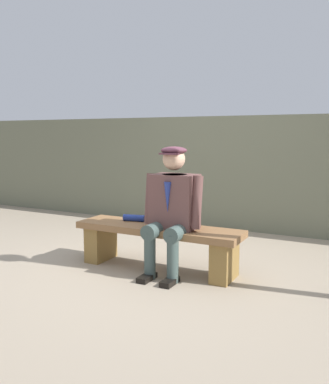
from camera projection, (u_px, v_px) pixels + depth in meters
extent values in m
plane|color=gray|center=(158.00, 269.00, 4.23)|extent=(30.00, 30.00, 0.00)
cube|color=brown|center=(158.00, 229.00, 4.18)|extent=(1.74, 0.45, 0.07)
cube|color=olive|center=(224.00, 260.00, 3.88)|extent=(0.17, 0.38, 0.38)
cube|color=olive|center=(101.00, 242.00, 4.53)|extent=(0.17, 0.38, 0.38)
cube|color=brown|center=(175.00, 201.00, 4.05)|extent=(0.44, 0.30, 0.53)
cylinder|color=#1E2338|center=(175.00, 177.00, 4.02)|extent=(0.24, 0.24, 0.06)
cone|color=navy|center=(168.00, 197.00, 3.91)|extent=(0.07, 0.07, 0.29)
sphere|color=#DBAD8C|center=(174.00, 159.00, 3.98)|extent=(0.22, 0.22, 0.22)
ellipsoid|color=#59303D|center=(174.00, 150.00, 3.97)|extent=(0.25, 0.25, 0.08)
cube|color=#59303D|center=(169.00, 154.00, 3.88)|extent=(0.18, 0.10, 0.02)
cylinder|color=#3E504D|center=(179.00, 232.00, 3.91)|extent=(0.15, 0.39, 0.15)
cylinder|color=#3E504D|center=(173.00, 259.00, 3.81)|extent=(0.11, 0.11, 0.45)
cube|color=black|center=(170.00, 282.00, 3.79)|extent=(0.10, 0.24, 0.05)
cylinder|color=brown|center=(197.00, 202.00, 3.90)|extent=(0.11, 0.16, 0.51)
cylinder|color=#3E504D|center=(157.00, 229.00, 4.02)|extent=(0.15, 0.39, 0.15)
cylinder|color=#3E504D|center=(150.00, 255.00, 3.92)|extent=(0.11, 0.11, 0.45)
cube|color=black|center=(147.00, 278.00, 3.90)|extent=(0.10, 0.24, 0.05)
cylinder|color=brown|center=(150.00, 199.00, 4.13)|extent=(0.11, 0.17, 0.51)
cylinder|color=navy|center=(134.00, 218.00, 4.39)|extent=(0.24, 0.12, 0.07)
cube|color=#666954|center=(228.00, 173.00, 6.02)|extent=(12.00, 0.24, 1.63)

